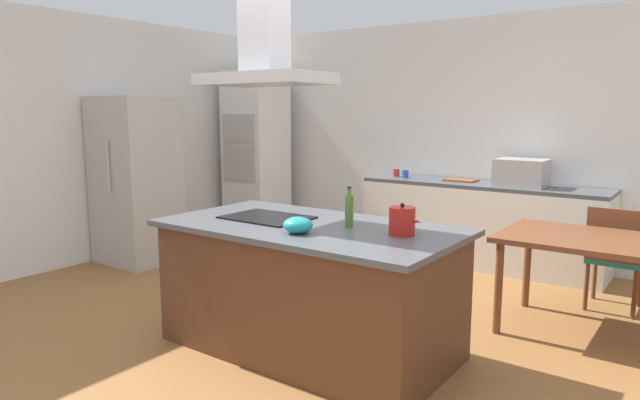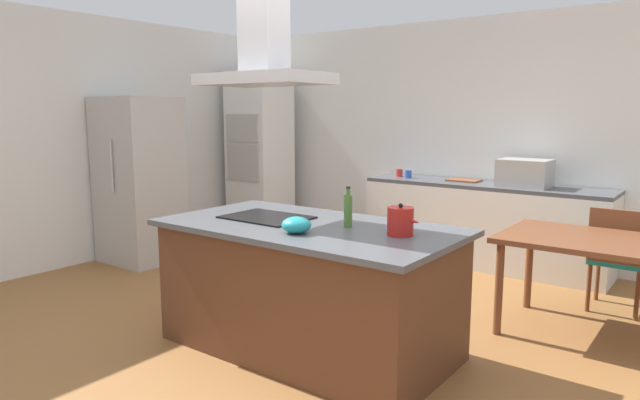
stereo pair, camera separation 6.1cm
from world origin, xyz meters
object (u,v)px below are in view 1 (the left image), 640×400
at_px(cooktop, 267,217).
at_px(tea_kettle, 402,221).
at_px(cutting_board, 461,180).
at_px(range_hood, 264,48).
at_px(olive_oil_bottle, 349,210).
at_px(refrigerator, 136,181).
at_px(countertop_microwave, 522,173).
at_px(coffee_mug_red, 396,173).
at_px(wall_oven_stack, 256,153).
at_px(chair_facing_back_wall, 615,252).
at_px(mixing_bowl, 298,225).
at_px(dining_table, 601,250).
at_px(coffee_mug_blue, 405,174).

bearing_deg(cooktop, tea_kettle, 4.10).
xyz_separation_m(cutting_board, range_hood, (-0.29, -2.93, 1.19)).
relative_size(olive_oil_bottle, range_hood, 0.30).
distance_m(olive_oil_bottle, refrigerator, 3.32).
height_order(countertop_microwave, range_hood, range_hood).
distance_m(coffee_mug_red, cutting_board, 0.79).
bearing_deg(wall_oven_stack, coffee_mug_red, 7.08).
relative_size(cooktop, range_hood, 0.67).
xyz_separation_m(olive_oil_bottle, chair_facing_back_wall, (1.33, 2.01, -0.51)).
height_order(olive_oil_bottle, range_hood, range_hood).
bearing_deg(coffee_mug_red, chair_facing_back_wall, -17.85).
relative_size(refrigerator, range_hood, 2.02).
distance_m(mixing_bowl, refrigerator, 3.26).
bearing_deg(tea_kettle, wall_oven_stack, 144.26).
height_order(dining_table, range_hood, range_hood).
xyz_separation_m(coffee_mug_red, wall_oven_stack, (-2.01, -0.25, 0.16)).
xyz_separation_m(cooktop, tea_kettle, (1.06, 0.08, 0.08)).
relative_size(tea_kettle, coffee_mug_blue, 2.42).
bearing_deg(wall_oven_stack, chair_facing_back_wall, -6.97).
xyz_separation_m(cutting_board, chair_facing_back_wall, (1.70, -0.83, -0.40)).
relative_size(tea_kettle, countertop_microwave, 0.44).
distance_m(olive_oil_bottle, dining_table, 1.92).
bearing_deg(coffee_mug_blue, range_hood, -82.95).
relative_size(dining_table, chair_facing_back_wall, 1.57).
bearing_deg(dining_table, range_hood, -144.23).
relative_size(cooktop, cutting_board, 1.76).
xyz_separation_m(olive_oil_bottle, wall_oven_stack, (-3.17, 2.56, 0.08)).
relative_size(cooktop, dining_table, 0.43).
relative_size(mixing_bowl, coffee_mug_blue, 2.13).
bearing_deg(countertop_microwave, coffee_mug_blue, -177.99).
distance_m(tea_kettle, chair_facing_back_wall, 2.27).
bearing_deg(coffee_mug_red, dining_table, -30.52).
relative_size(countertop_microwave, refrigerator, 0.27).
xyz_separation_m(tea_kettle, countertop_microwave, (-0.09, 2.80, 0.05)).
distance_m(dining_table, range_hood, 2.84).
bearing_deg(cutting_board, cooktop, -95.66).
relative_size(countertop_microwave, range_hood, 0.56).
xyz_separation_m(olive_oil_bottle, coffee_mug_blue, (-1.00, 2.75, -0.07)).
distance_m(cutting_board, range_hood, 3.18).
bearing_deg(mixing_bowl, wall_oven_stack, 135.96).
relative_size(olive_oil_bottle, coffee_mug_blue, 3.04).
relative_size(cooktop, coffee_mug_red, 6.67).
distance_m(olive_oil_bottle, range_hood, 1.27).
distance_m(tea_kettle, dining_table, 1.67).
xyz_separation_m(mixing_bowl, coffee_mug_blue, (-0.85, 3.10, -0.01)).
distance_m(coffee_mug_blue, cutting_board, 0.65).
xyz_separation_m(refrigerator, chair_facing_back_wall, (4.58, 1.32, -0.40)).
distance_m(mixing_bowl, coffee_mug_red, 3.31).
bearing_deg(cooktop, range_hood, 0.00).
xyz_separation_m(wall_oven_stack, dining_table, (4.50, -1.22, -0.43)).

